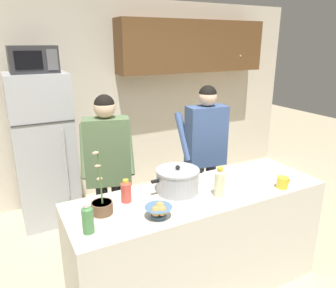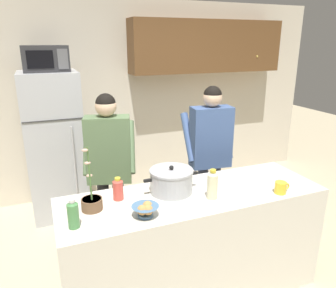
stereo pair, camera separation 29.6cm
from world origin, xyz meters
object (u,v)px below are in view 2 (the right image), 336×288
refrigerator (55,146)px  cooking_pot (171,181)px  bread_bowl (145,210)px  person_near_pot (109,158)px  bottle_mid_counter (118,189)px  person_by_sink (210,145)px  coffee_mug (281,188)px  microwave (46,59)px  bottle_far_corner (73,214)px  potted_orchid (92,202)px  bottle_near_edge (212,184)px

refrigerator → cooking_pot: bearing=-65.9°
refrigerator → bread_bowl: bearing=-77.0°
cooking_pot → refrigerator: bearing=114.1°
person_near_pot → bottle_mid_counter: 0.67m
person_by_sink → coffee_mug: person_by_sink is taller
microwave → bread_bowl: (0.47, -2.02, -0.92)m
person_by_sink → bottle_mid_counter: (-1.14, -0.63, -0.02)m
bottle_far_corner → bottle_mid_counter: bearing=37.7°
refrigerator → person_by_sink: size_ratio=1.06×
bottle_far_corner → person_by_sink: bearing=31.2°
potted_orchid → refrigerator: bearing=94.7°
refrigerator → coffee_mug: refrigerator is taller
coffee_mug → bread_bowl: (-1.10, 0.05, 0.00)m
bottle_mid_counter → potted_orchid: potted_orchid is taller
refrigerator → person_near_pot: size_ratio=1.07×
cooking_pot → bottle_near_edge: (0.25, -0.22, 0.02)m
microwave → coffee_mug: (1.58, -2.07, -0.92)m
bread_bowl → potted_orchid: (-0.32, 0.24, 0.01)m
person_by_sink → person_near_pot: bearing=178.0°
refrigerator → bottle_mid_counter: refrigerator is taller
bread_bowl → person_near_pot: bearing=92.3°
person_by_sink → potted_orchid: 1.53m
cooking_pot → bottle_mid_counter: size_ratio=2.56×
person_by_sink → bottle_far_corner: bearing=-148.8°
cooking_pot → potted_orchid: 0.64m
bottle_mid_counter → bottle_far_corner: bottle_far_corner is taller
bottle_near_edge → bottle_mid_counter: 0.72m
person_near_pot → bottle_near_edge: 1.09m
refrigerator → person_near_pot: bearing=-67.6°
person_near_pot → coffee_mug: person_near_pot is taller
microwave → coffee_mug: size_ratio=3.66×
microwave → cooking_pot: bearing=-65.6°
coffee_mug → potted_orchid: size_ratio=0.28×
microwave → bottle_near_edge: 2.36m
refrigerator → bread_bowl: 2.10m
bottle_near_edge → bottle_far_corner: size_ratio=1.17×
person_near_pot → bottle_far_corner: (-0.43, -0.94, 0.00)m
bread_bowl → bottle_mid_counter: (-0.11, 0.32, 0.04)m
bottle_near_edge → person_near_pot: bearing=123.1°
person_near_pot → cooking_pot: 0.78m
bottle_far_corner → potted_orchid: (0.15, 0.19, -0.04)m
microwave → bottle_mid_counter: (0.36, -1.70, -0.88)m
bread_bowl → bottle_near_edge: (0.56, 0.07, 0.06)m
person_by_sink → bottle_mid_counter: 1.30m
refrigerator → coffee_mug: bearing=-53.0°
bottle_far_corner → potted_orchid: size_ratio=0.43×
bread_bowl → bottle_near_edge: bearing=7.4°
bread_bowl → microwave: bearing=103.2°
refrigerator → cooking_pot: 1.92m
cooking_pot → bottle_near_edge: bottle_near_edge is taller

